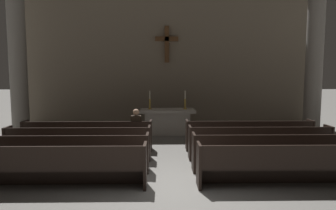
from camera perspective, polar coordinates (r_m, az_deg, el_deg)
The scene contains 16 objects.
ground_plane at distance 6.80m, azimuth 0.75°, elevation -14.97°, with size 80.00×80.00×0.00m, color slate.
pew_left_row_1 at distance 7.00m, azimuth -20.94°, elevation -10.62°, with size 4.01×0.50×0.95m.
pew_left_row_2 at distance 7.98m, azimuth -18.33°, elevation -8.51°, with size 4.01×0.50×0.95m.
pew_left_row_3 at distance 8.97m, azimuth -16.31°, elevation -6.85°, with size 4.01×0.50×0.95m.
pew_left_row_4 at distance 9.98m, azimuth -14.70°, elevation -5.52°, with size 4.01×0.50×0.95m.
pew_right_row_1 at distance 7.15m, azimuth 21.99°, elevation -10.31°, with size 4.01×0.50×0.95m.
pew_right_row_2 at distance 8.11m, azimuth 19.02°, elevation -8.30°, with size 4.01×0.50×0.95m.
pew_right_row_3 at distance 9.09m, azimuth 16.70°, elevation -6.70°, with size 4.01×0.50×0.95m.
pew_right_row_4 at distance 10.08m, azimuth 14.86°, elevation -5.40°, with size 4.01×0.50×0.95m.
column_left_second at distance 13.46m, azimuth -26.20°, elevation 7.22°, with size 1.00×1.00×5.91m.
column_right_second at distance 13.64m, azimuth 25.61°, elevation 7.22°, with size 1.00×1.00×5.91m.
altar at distance 12.19m, azimuth -0.10°, elevation -2.99°, with size 2.20×0.90×1.01m.
candlestick_left at distance 12.11m, azimuth -3.41°, elevation 0.34°, with size 0.16×0.16×0.73m.
candlestick_right at distance 12.13m, azimuth 3.21°, elevation 0.36°, with size 0.16×0.16×0.73m.
apse_with_cross at distance 14.18m, azimuth -0.25°, elevation 9.80°, with size 12.81×0.44×6.76m.
lone_worshipper at distance 9.73m, azimuth -5.92°, elevation -4.35°, with size 0.32×0.43×1.32m.
Camera 1 is at (-0.21, -6.35, 2.43)m, focal length 32.66 mm.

